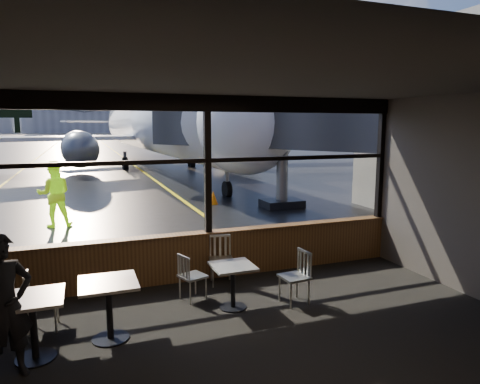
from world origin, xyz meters
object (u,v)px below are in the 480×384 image
cafe_table_near (233,287)px  ground_crew (54,194)px  passenger (4,307)px  cafe_table_left (34,328)px  chair_mid_w (43,301)px  airliner (160,85)px  cone_nose (213,198)px  jet_bridge (265,146)px  chair_near_n (221,261)px  chair_near_w (193,277)px  cafe_table_mid (109,311)px  chair_near_e (294,277)px

cafe_table_near → ground_crew: size_ratio=0.38×
passenger → cafe_table_left: bearing=27.1°
chair_mid_w → passenger: (-0.29, -1.17, 0.43)m
airliner → chair_mid_w: airliner is taller
cafe_table_left → cone_nose: size_ratio=1.63×
ground_crew → cone_nose: ground_crew is taller
cafe_table_left → passenger: passenger is taller
cafe_table_near → airliner: bearing=82.5°
jet_bridge → chair_near_n: size_ratio=11.36×
chair_near_w → jet_bridge: bearing=127.7°
chair_near_w → cafe_table_mid: bearing=-75.8°
chair_near_w → cone_nose: (2.95, 8.52, -0.16)m
jet_bridge → cafe_table_left: size_ratio=12.42×
airliner → ground_crew: bearing=-113.3°
airliner → cafe_table_near: 23.65m
cafe_table_mid → chair_near_w: bearing=33.6°
chair_near_e → chair_near_n: bearing=28.5°
cafe_table_mid → cone_nose: (4.36, 9.47, -0.17)m
passenger → cafe_table_near: bearing=-10.4°
passenger → cone_nose: 11.44m
chair_near_w → chair_mid_w: chair_mid_w is taller
chair_near_n → cafe_table_near: bearing=93.4°
chair_near_n → chair_near_e: bearing=135.8°
jet_bridge → chair_mid_w: jet_bridge is taller
jet_bridge → chair_near_w: bearing=-122.8°
airliner → chair_near_n: 22.56m
chair_mid_w → cone_nose: (5.25, 8.82, -0.19)m
chair_near_e → passenger: bearing=94.4°
chair_mid_w → passenger: passenger is taller
chair_near_w → ground_crew: bearing=-179.2°
cafe_table_mid → jet_bridge: bearing=53.0°
chair_near_w → passenger: 3.01m
cafe_table_left → chair_near_e: (3.89, 0.40, 0.03)m
passenger → ground_crew: (0.13, 8.16, 0.09)m
chair_near_e → cone_nose: bearing=-14.3°
cafe_table_left → chair_near_w: size_ratio=1.01×
airliner → ground_crew: airliner is taller
chair_near_e → passenger: passenger is taller
jet_bridge → chair_near_n: jet_bridge is taller
chair_near_n → ground_crew: ground_crew is taller
airliner → cafe_table_mid: 24.33m
cafe_table_left → ground_crew: 7.84m
cafe_table_left → ground_crew: bearing=90.9°
chair_near_w → passenger: size_ratio=0.47×
chair_near_e → chair_near_n: (-0.86, 1.27, 0.00)m
airliner → ground_crew: 17.36m
passenger → jet_bridge: bearing=22.7°
airliner → cafe_table_left: size_ratio=43.93×
jet_bridge → cafe_table_near: size_ratio=14.21×
cafe_table_near → cone_nose: size_ratio=1.42×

